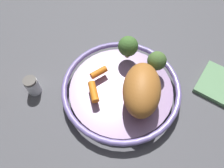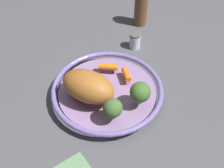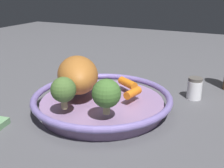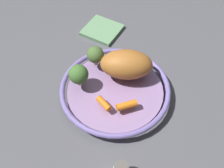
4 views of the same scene
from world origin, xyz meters
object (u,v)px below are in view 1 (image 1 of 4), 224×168
at_px(roast_chicken_piece, 142,89).
at_px(broccoli_floret_edge, 128,46).
at_px(baby_carrot_right, 99,72).
at_px(broccoli_floret_large, 157,61).
at_px(salt_shaker, 32,86).
at_px(baby_carrot_center, 94,92).
at_px(serving_bowl, 121,89).
at_px(dish_towel, 221,85).

height_order(roast_chicken_piece, broccoli_floret_edge, roast_chicken_piece).
distance_m(roast_chicken_piece, baby_carrot_right, 0.14).
distance_m(baby_carrot_right, broccoli_floret_edge, 0.11).
distance_m(roast_chicken_piece, broccoli_floret_large, 0.10).
xyz_separation_m(broccoli_floret_edge, salt_shaker, (-0.13, -0.26, -0.06)).
bearing_deg(salt_shaker, broccoli_floret_large, 51.61).
relative_size(baby_carrot_center, broccoli_floret_edge, 0.81).
bearing_deg(salt_shaker, baby_carrot_center, 33.51).
bearing_deg(baby_carrot_center, roast_chicken_piece, 38.64).
relative_size(broccoli_floret_edge, salt_shaker, 1.26).
bearing_deg(broccoli_floret_large, baby_carrot_right, -130.44).
height_order(roast_chicken_piece, baby_carrot_center, roast_chicken_piece).
xyz_separation_m(broccoli_floret_large, salt_shaker, (-0.22, -0.28, -0.05)).
height_order(serving_bowl, roast_chicken_piece, roast_chicken_piece).
relative_size(serving_bowl, roast_chicken_piece, 2.13).
height_order(baby_carrot_right, broccoli_floret_edge, broccoli_floret_edge).
height_order(baby_carrot_right, salt_shaker, baby_carrot_right).
distance_m(salt_shaker, dish_towel, 0.56).
bearing_deg(dish_towel, broccoli_floret_edge, -152.50).
bearing_deg(baby_carrot_center, broccoli_floret_large, 68.70).
height_order(baby_carrot_center, salt_shaker, baby_carrot_center).
bearing_deg(serving_bowl, dish_towel, 48.45).
height_order(baby_carrot_center, dish_towel, baby_carrot_center).
distance_m(baby_carrot_center, broccoli_floret_large, 0.19).
bearing_deg(salt_shaker, roast_chicken_piece, 35.62).
height_order(broccoli_floret_large, dish_towel, broccoli_floret_large).
bearing_deg(broccoli_floret_large, salt_shaker, -128.39).
bearing_deg(salt_shaker, broccoli_floret_edge, 63.85).
height_order(serving_bowl, broccoli_floret_edge, broccoli_floret_edge).
bearing_deg(baby_carrot_right, salt_shaker, -126.67).
height_order(serving_bowl, salt_shaker, salt_shaker).
xyz_separation_m(baby_carrot_center, broccoli_floret_edge, (-0.02, 0.16, 0.03)).
xyz_separation_m(serving_bowl, baby_carrot_center, (-0.04, -0.07, 0.03)).
height_order(baby_carrot_right, broccoli_floret_large, broccoli_floret_large).
bearing_deg(salt_shaker, dish_towel, 45.72).
distance_m(baby_carrot_center, baby_carrot_right, 0.07).
height_order(serving_bowl, baby_carrot_right, baby_carrot_right).
bearing_deg(broccoli_floret_large, broccoli_floret_edge, -169.91).
bearing_deg(baby_carrot_center, broccoli_floret_edge, 97.89).
xyz_separation_m(serving_bowl, roast_chicken_piece, (0.06, 0.01, 0.06)).
relative_size(baby_carrot_center, salt_shaker, 1.02).
distance_m(broccoli_floret_large, dish_towel, 0.22).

